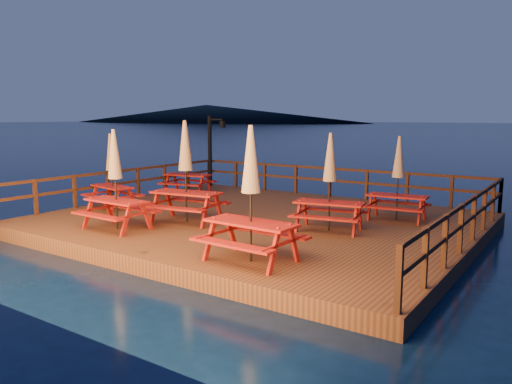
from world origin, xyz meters
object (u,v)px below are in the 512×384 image
picnic_table_1 (111,170)px  picnic_table_2 (115,178)px  lamp_post (213,144)px  picnic_table_0 (330,180)px

picnic_table_1 → picnic_table_2: picnic_table_2 is taller
lamp_post → picnic_table_0: bearing=-31.9°
lamp_post → picnic_table_0: (7.89, -4.91, -0.46)m
picnic_table_1 → picnic_table_2: size_ratio=0.92×
lamp_post → picnic_table_0: size_ratio=1.17×
picnic_table_2 → lamp_post: bearing=113.0°
lamp_post → picnic_table_2: lamp_post is taller
picnic_table_0 → picnic_table_2: 5.64m
picnic_table_0 → picnic_table_1: size_ratio=1.05×
picnic_table_0 → picnic_table_1: picnic_table_0 is taller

